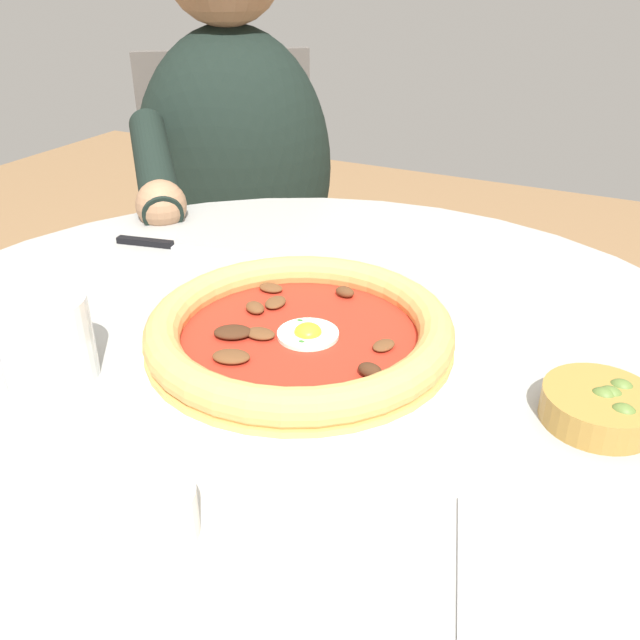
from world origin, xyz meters
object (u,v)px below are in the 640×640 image
dining_table (295,497)px  ramekin_capers (149,511)px  olive_pan (602,406)px  water_glass (48,345)px  pizza_on_plate (301,333)px  steak_knife (170,245)px  cafe_chair_diner (235,229)px  diner_person (241,267)px  fork_utensil (466,614)px

dining_table → ramekin_capers: (-0.03, 0.24, 0.20)m
olive_pan → water_glass: bearing=18.7°
pizza_on_plate → steak_knife: size_ratio=1.53×
pizza_on_plate → cafe_chair_diner: bearing=-52.1°
steak_knife → ramekin_capers: bearing=126.3°
water_glass → olive_pan: bearing=-161.3°
water_glass → diner_person: size_ratio=0.07×
pizza_on_plate → cafe_chair_diner: size_ratio=0.35×
dining_table → steak_knife: bearing=-30.4°
olive_pan → cafe_chair_diner: 1.03m
dining_table → steak_knife: size_ratio=4.42×
fork_utensil → olive_pan: bearing=-101.1°
steak_knife → ramekin_capers: (-0.29, 0.39, 0.02)m
olive_pan → cafe_chair_diner: cafe_chair_diner is taller
dining_table → water_glass: bearing=38.8°
ramekin_capers → dining_table: bearing=-83.0°
pizza_on_plate → ramekin_capers: (-0.02, 0.24, -0.00)m
dining_table → steak_knife: 0.35m
ramekin_capers → diner_person: diner_person is taller
ramekin_capers → olive_pan: 0.35m
dining_table → olive_pan: bearing=-176.8°
steak_knife → olive_pan: olive_pan is taller
water_glass → diner_person: 0.77m
pizza_on_plate → steak_knife: pizza_on_plate is taller
pizza_on_plate → steak_knife: (0.27, -0.15, -0.02)m
dining_table → olive_pan: olive_pan is taller
diner_person → olive_pan: bearing=142.3°
dining_table → pizza_on_plate: (-0.01, -0.00, 0.20)m
cafe_chair_diner → steak_knife: bearing=115.7°
pizza_on_plate → olive_pan: (-0.26, -0.01, -0.01)m
water_glass → ramekin_capers: 0.22m
cafe_chair_diner → diner_person: bearing=126.6°
pizza_on_plate → water_glass: bearing=37.9°
pizza_on_plate → olive_pan: olive_pan is taller
olive_pan → diner_person: size_ratio=0.10×
fork_utensil → steak_knife: bearing=-36.7°
olive_pan → cafe_chair_diner: (0.78, -0.65, -0.21)m
diner_person → cafe_chair_diner: bearing=-53.4°
fork_utensil → diner_person: size_ratio=0.16×
pizza_on_plate → water_glass: size_ratio=3.98×
water_glass → fork_utensil: bearing=168.9°
pizza_on_plate → ramekin_capers: pizza_on_plate is taller
water_glass → cafe_chair_diner: 0.89m
water_glass → fork_utensil: water_glass is taller
water_glass → fork_utensil: size_ratio=0.43×
water_glass → fork_utensil: (-0.39, 0.08, -0.03)m
water_glass → olive_pan: 0.46m
water_glass → olive_pan: size_ratio=0.67×
diner_person → pizza_on_plate: bearing=128.1°
diner_person → cafe_chair_diner: (0.08, -0.11, 0.03)m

